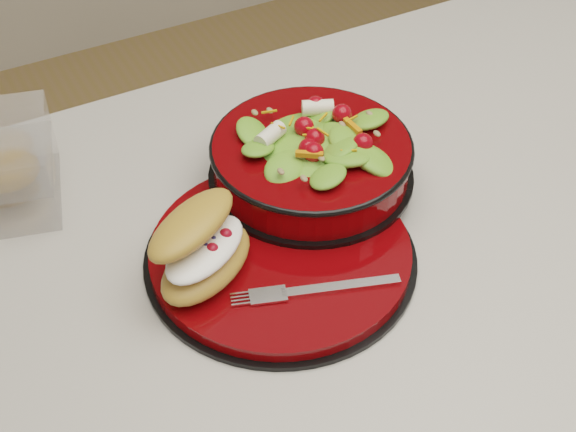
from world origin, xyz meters
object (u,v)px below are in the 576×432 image
salad_bowl (311,152)px  dinner_plate (281,253)px  croissant (203,247)px  fork (320,289)px

salad_bowl → dinner_plate: bearing=-134.4°
croissant → fork: 0.13m
dinner_plate → salad_bowl: salad_bowl is taller
dinner_plate → croissant: croissant is taller
dinner_plate → fork: (0.01, -0.07, 0.01)m
croissant → fork: bearing=-72.1°
fork → salad_bowl: bearing=-7.8°
croissant → dinner_plate: bearing=-35.7°
dinner_plate → salad_bowl: bearing=45.6°
salad_bowl → fork: (-0.08, -0.16, -0.03)m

